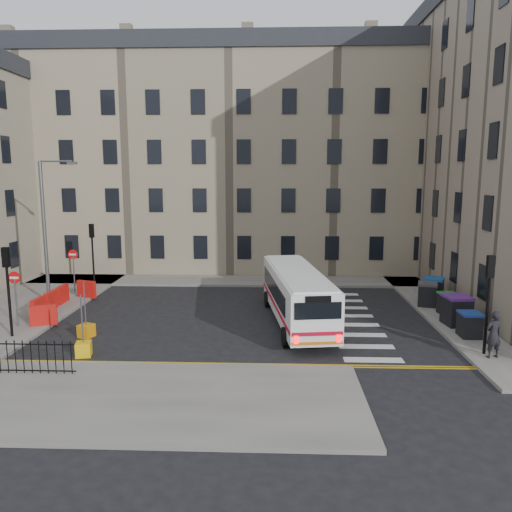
# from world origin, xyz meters

# --- Properties ---
(ground) EXTENTS (120.00, 120.00, 0.00)m
(ground) POSITION_xyz_m (0.00, 0.00, 0.00)
(ground) COLOR black
(ground) RESTS_ON ground
(pavement_north) EXTENTS (36.00, 3.20, 0.15)m
(pavement_north) POSITION_xyz_m (-6.00, 8.60, 0.07)
(pavement_north) COLOR slate
(pavement_north) RESTS_ON ground
(pavement_east) EXTENTS (2.40, 26.00, 0.15)m
(pavement_east) POSITION_xyz_m (9.00, 4.00, 0.07)
(pavement_east) COLOR slate
(pavement_east) RESTS_ON ground
(pavement_west) EXTENTS (6.00, 22.00, 0.15)m
(pavement_west) POSITION_xyz_m (-14.00, 1.00, 0.07)
(pavement_west) COLOR slate
(pavement_west) RESTS_ON ground
(pavement_sw) EXTENTS (20.00, 6.00, 0.15)m
(pavement_sw) POSITION_xyz_m (-7.00, -10.00, 0.07)
(pavement_sw) COLOR slate
(pavement_sw) RESTS_ON ground
(terrace_north) EXTENTS (38.30, 10.80, 17.20)m
(terrace_north) POSITION_xyz_m (-7.00, 15.50, 8.62)
(terrace_north) COLOR gray
(terrace_north) RESTS_ON ground
(traffic_light_east) EXTENTS (0.28, 0.22, 4.10)m
(traffic_light_east) POSITION_xyz_m (8.60, -5.50, 2.87)
(traffic_light_east) COLOR black
(traffic_light_east) RESTS_ON pavement_east
(traffic_light_nw) EXTENTS (0.28, 0.22, 4.10)m
(traffic_light_nw) POSITION_xyz_m (-12.00, 6.50, 2.87)
(traffic_light_nw) COLOR black
(traffic_light_nw) RESTS_ON pavement_west
(traffic_light_sw) EXTENTS (0.28, 0.22, 4.10)m
(traffic_light_sw) POSITION_xyz_m (-12.00, -4.00, 2.87)
(traffic_light_sw) COLOR black
(traffic_light_sw) RESTS_ON pavement_west
(streetlamp) EXTENTS (0.50, 0.22, 8.14)m
(streetlamp) POSITION_xyz_m (-13.00, 2.00, 4.34)
(streetlamp) COLOR #595B5E
(streetlamp) RESTS_ON pavement_west
(no_entry_north) EXTENTS (0.60, 0.08, 3.00)m
(no_entry_north) POSITION_xyz_m (-12.50, 4.50, 2.08)
(no_entry_north) COLOR #595B5E
(no_entry_north) RESTS_ON pavement_west
(no_entry_south) EXTENTS (0.60, 0.08, 3.00)m
(no_entry_south) POSITION_xyz_m (-12.50, -2.50, 2.08)
(no_entry_south) COLOR #595B5E
(no_entry_south) RESTS_ON pavement_west
(roadworks_barriers) EXTENTS (1.66, 6.26, 1.00)m
(roadworks_barriers) POSITION_xyz_m (-11.84, 0.50, 0.65)
(roadworks_barriers) COLOR red
(roadworks_barriers) RESTS_ON pavement_west
(bus) EXTENTS (3.53, 9.99, 2.65)m
(bus) POSITION_xyz_m (1.08, -0.99, 1.53)
(bus) COLOR white
(bus) RESTS_ON ground
(wheelie_bin_a) EXTENTS (0.91, 1.04, 1.14)m
(wheelie_bin_a) POSITION_xyz_m (8.82, -3.30, 0.72)
(wheelie_bin_a) COLOR black
(wheelie_bin_a) RESTS_ON pavement_east
(wheelie_bin_b) EXTENTS (1.29, 1.45, 1.46)m
(wheelie_bin_b) POSITION_xyz_m (8.87, -1.48, 0.88)
(wheelie_bin_b) COLOR black
(wheelie_bin_b) RESTS_ON pavement_east
(wheelie_bin_c) EXTENTS (1.02, 1.14, 1.14)m
(wheelie_bin_c) POSITION_xyz_m (9.12, 0.40, 0.73)
(wheelie_bin_c) COLOR black
(wheelie_bin_c) RESTS_ON pavement_east
(wheelie_bin_d) EXTENTS (1.31, 1.41, 1.30)m
(wheelie_bin_d) POSITION_xyz_m (8.54, 2.17, 0.80)
(wheelie_bin_d) COLOR black
(wheelie_bin_d) RESTS_ON pavement_east
(wheelie_bin_e) EXTENTS (1.47, 1.56, 1.36)m
(wheelie_bin_e) POSITION_xyz_m (9.24, 3.27, 0.84)
(wheelie_bin_e) COLOR black
(wheelie_bin_e) RESTS_ON pavement_east
(pedestrian) EXTENTS (0.81, 0.65, 1.93)m
(pedestrian) POSITION_xyz_m (8.74, -5.92, 1.11)
(pedestrian) COLOR black
(pedestrian) RESTS_ON pavement_east
(bollard_yellow) EXTENTS (0.77, 0.77, 0.60)m
(bollard_yellow) POSITION_xyz_m (-8.72, -3.58, 0.30)
(bollard_yellow) COLOR orange
(bollard_yellow) RESTS_ON ground
(bollard_chevron) EXTENTS (0.71, 0.71, 0.60)m
(bollard_chevron) POSITION_xyz_m (-7.91, -6.00, 0.30)
(bollard_chevron) COLOR yellow
(bollard_chevron) RESTS_ON ground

